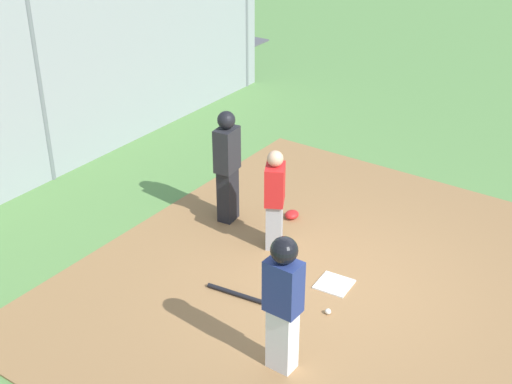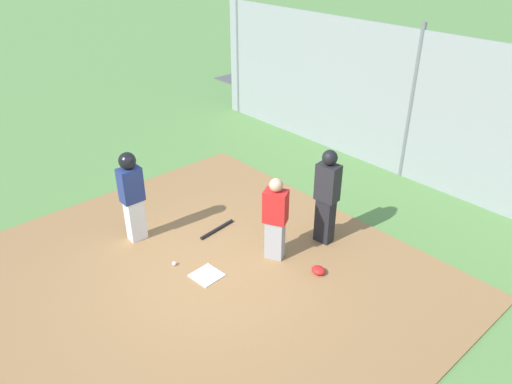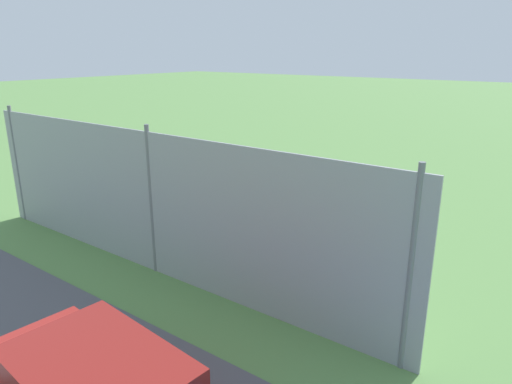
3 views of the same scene
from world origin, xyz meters
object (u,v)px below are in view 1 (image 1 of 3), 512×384
at_px(catcher, 275,199).
at_px(baseball_bat, 235,293).
at_px(baseball, 328,311).
at_px(runner, 283,296).
at_px(umpire, 227,164).
at_px(home_plate, 334,284).
at_px(catcher_mask, 292,215).

distance_m(catcher, baseball_bat, 1.50).
bearing_deg(baseball, runner, 2.01).
height_order(umpire, runner, umpire).
bearing_deg(baseball_bat, home_plate, 37.89).
bearing_deg(catcher_mask, baseball, 43.13).
xyz_separation_m(umpire, baseball, (1.17, 2.42, -0.89)).
bearing_deg(baseball_bat, baseball, 9.65).
height_order(baseball_bat, baseball, baseball).
xyz_separation_m(catcher_mask, baseball, (1.74, 1.63, -0.02)).
bearing_deg(catcher_mask, baseball_bat, 12.27).
bearing_deg(umpire, home_plate, -21.89).
height_order(catcher, baseball, catcher).
distance_m(baseball_bat, baseball, 1.23).
xyz_separation_m(catcher, baseball, (0.93, 1.42, -0.73)).
relative_size(home_plate, umpire, 0.25).
xyz_separation_m(catcher, umpire, (-0.23, -1.00, 0.16)).
distance_m(baseball_bat, catcher_mask, 2.15).
relative_size(home_plate, runner, 0.26).
distance_m(catcher, runner, 2.53).
height_order(catcher, baseball_bat, catcher).
distance_m(home_plate, baseball_bat, 1.33).
relative_size(catcher_mask, baseball, 3.24).
distance_m(runner, baseball_bat, 1.72).
height_order(home_plate, catcher, catcher).
height_order(catcher, catcher_mask, catcher).
bearing_deg(catcher_mask, catcher, 14.55).
bearing_deg(catcher, runner, -82.84).
height_order(home_plate, umpire, umpire).
height_order(runner, catcher_mask, runner).
height_order(baseball_bat, catcher_mask, catcher_mask).
relative_size(runner, baseball, 22.91).
distance_m(umpire, runner, 3.36).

